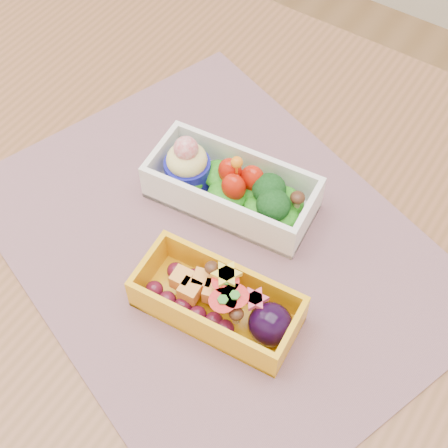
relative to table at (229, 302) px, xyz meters
The scene contains 4 objects.
table is the anchor object (origin of this frame).
placemat 0.10m from the table, 167.61° to the left, with size 0.49×0.38×0.00m, color #895E63.
bento_white 0.15m from the table, 122.05° to the left, with size 0.19×0.10×0.08m.
bento_yellow 0.14m from the table, 63.75° to the right, with size 0.17×0.09×0.05m.
Camera 1 is at (0.20, -0.30, 1.33)m, focal length 51.75 mm.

